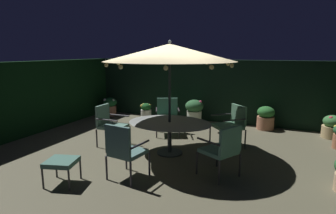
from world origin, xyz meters
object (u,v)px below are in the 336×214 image
(potted_plant_left_near, at_px, (332,127))
(potted_plant_right_far, at_px, (146,111))
(patio_dining_table, at_px, (170,127))
(patio_chair_east, at_px, (109,122))
(patio_chair_southeast, at_px, (124,148))
(patio_chair_northeast, at_px, (167,114))
(patio_chair_north, at_px, (232,123))
(potted_plant_back_right, at_px, (194,110))
(potted_plant_back_left, at_px, (110,106))
(patio_umbrella, at_px, (170,53))
(potted_plant_right_near, at_px, (170,109))
(ottoman_footrest, at_px, (61,163))
(patio_chair_south, at_px, (223,148))
(potted_plant_left_far, at_px, (266,118))

(potted_plant_left_near, relative_size, potted_plant_right_far, 1.17)
(patio_dining_table, bearing_deg, potted_plant_left_near, 38.32)
(patio_dining_table, bearing_deg, patio_chair_east, -178.22)
(patio_chair_southeast, bearing_deg, patio_chair_northeast, 98.64)
(patio_chair_north, xyz_separation_m, patio_chair_northeast, (-1.82, 0.38, -0.04))
(patio_chair_east, xyz_separation_m, potted_plant_left_near, (5.01, 2.78, -0.27))
(patio_chair_east, height_order, potted_plant_left_near, patio_chair_east)
(patio_chair_southeast, relative_size, potted_plant_back_right, 1.36)
(potted_plant_back_left, bearing_deg, patio_chair_southeast, -52.59)
(patio_umbrella, bearing_deg, patio_chair_east, -178.22)
(patio_dining_table, xyz_separation_m, potted_plant_right_near, (-1.14, 2.71, -0.22))
(patio_chair_north, relative_size, patio_chair_east, 1.01)
(patio_dining_table, distance_m, potted_plant_right_near, 2.95)
(patio_chair_east, relative_size, potted_plant_right_far, 1.90)
(patio_umbrella, relative_size, potted_plant_right_far, 5.43)
(potted_plant_back_left, bearing_deg, ottoman_footrest, -63.98)
(potted_plant_left_near, bearing_deg, potted_plant_right_near, -179.68)
(potted_plant_right_near, bearing_deg, patio_chair_east, -98.27)
(patio_umbrella, distance_m, potted_plant_right_far, 3.96)
(ottoman_footrest, height_order, potted_plant_back_left, potted_plant_back_left)
(potted_plant_right_near, bearing_deg, potted_plant_back_right, 4.61)
(potted_plant_back_left, relative_size, potted_plant_right_far, 1.23)
(potted_plant_left_near, height_order, potted_plant_back_left, potted_plant_back_left)
(patio_dining_table, relative_size, patio_chair_southeast, 1.82)
(patio_dining_table, bearing_deg, patio_chair_south, -29.35)
(patio_chair_southeast, height_order, potted_plant_left_far, patio_chair_southeast)
(patio_chair_south, distance_m, potted_plant_right_far, 4.91)
(patio_chair_north, height_order, patio_chair_southeast, patio_chair_southeast)
(potted_plant_left_near, xyz_separation_m, potted_plant_left_far, (-1.67, 0.19, 0.05))
(potted_plant_back_left, bearing_deg, patio_chair_northeast, -24.78)
(patio_dining_table, relative_size, patio_chair_northeast, 1.92)
(potted_plant_left_near, xyz_separation_m, potted_plant_right_near, (-4.61, -0.03, 0.09))
(potted_plant_right_near, relative_size, potted_plant_back_right, 0.95)
(patio_chair_south, bearing_deg, potted_plant_right_far, 133.79)
(patio_dining_table, bearing_deg, patio_chair_north, 41.37)
(patio_dining_table, distance_m, patio_chair_northeast, 1.55)
(potted_plant_back_right, relative_size, potted_plant_right_far, 1.46)
(potted_plant_back_right, bearing_deg, patio_chair_northeast, -103.35)
(patio_chair_northeast, height_order, potted_plant_left_far, patio_chair_northeast)
(patio_chair_south, relative_size, potted_plant_left_near, 1.60)
(patio_chair_northeast, height_order, ottoman_footrest, patio_chair_northeast)
(potted_plant_back_left, bearing_deg, potted_plant_right_near, 0.62)
(patio_chair_southeast, distance_m, potted_plant_left_near, 5.64)
(patio_chair_northeast, xyz_separation_m, patio_chair_southeast, (0.45, -2.93, 0.04))
(patio_umbrella, relative_size, patio_chair_northeast, 2.90)
(patio_chair_southeast, height_order, potted_plant_right_far, patio_chair_southeast)
(patio_chair_east, relative_size, potted_plant_back_right, 1.30)
(patio_dining_table, height_order, potted_plant_back_left, patio_dining_table)
(potted_plant_back_right, bearing_deg, patio_chair_east, -113.25)
(ottoman_footrest, relative_size, potted_plant_back_left, 0.95)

